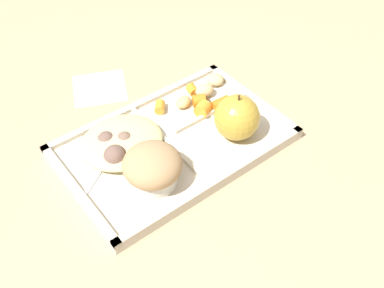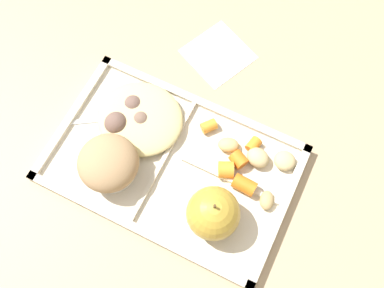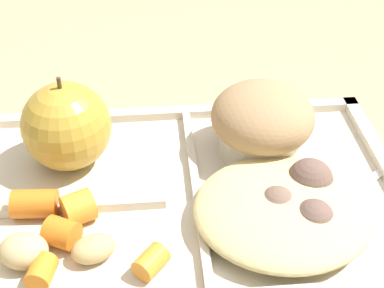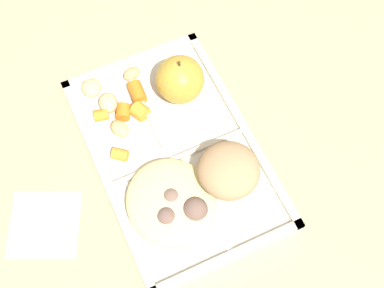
{
  "view_description": "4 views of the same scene",
  "coord_description": "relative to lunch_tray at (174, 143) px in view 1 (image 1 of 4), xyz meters",
  "views": [
    {
      "loc": [
        0.31,
        0.45,
        0.56
      ],
      "look_at": [
        -0.0,
        0.05,
        0.04
      ],
      "focal_mm": 41.47,
      "sensor_mm": 36.0,
      "label": 1
    },
    {
      "loc": [
        -0.13,
        0.19,
        0.67
      ],
      "look_at": [
        -0.02,
        -0.02,
        0.07
      ],
      "focal_mm": 40.83,
      "sensor_mm": 36.0,
      "label": 2
    },
    {
      "loc": [
        -0.02,
        -0.35,
        0.34
      ],
      "look_at": [
        0.01,
        -0.01,
        0.07
      ],
      "focal_mm": 51.54,
      "sensor_mm": 36.0,
      "label": 3
    },
    {
      "loc": [
        0.34,
        -0.13,
        0.78
      ],
      "look_at": [
        0.02,
        0.02,
        0.05
      ],
      "focal_mm": 50.32,
      "sensor_mm": 36.0,
      "label": 4
    }
  ],
  "objects": [
    {
      "name": "meatball_back",
      "position": [
        0.07,
        -0.04,
        0.02
      ],
      "size": [
        0.03,
        0.03,
        0.03
      ],
      "primitive_type": "sphere",
      "color": "#755B4C",
      "rests_on": "lunch_tray"
    },
    {
      "name": "carrot_slice_near_corner",
      "position": [
        -0.09,
        -0.05,
        0.02
      ],
      "size": [
        0.03,
        0.03,
        0.02
      ],
      "primitive_type": "cylinder",
      "rotation": [
        0.0,
        1.57,
        5.8
      ],
      "color": "orange",
      "rests_on": "lunch_tray"
    },
    {
      "name": "carrot_slice_large",
      "position": [
        -0.03,
        -0.08,
        0.01
      ],
      "size": [
        0.03,
        0.03,
        0.02
      ],
      "primitive_type": "cylinder",
      "rotation": [
        0.0,
        1.57,
        4.02
      ],
      "color": "orange",
      "rests_on": "lunch_tray"
    },
    {
      "name": "egg_noodle_pile",
      "position": [
        0.08,
        -0.04,
        0.02
      ],
      "size": [
        0.14,
        0.13,
        0.03
      ],
      "primitive_type": "ellipsoid",
      "color": "#D6C684",
      "rests_on": "lunch_tray"
    },
    {
      "name": "green_apple",
      "position": [
        -0.1,
        0.05,
        0.04
      ],
      "size": [
        0.08,
        0.08,
        0.09
      ],
      "color": "#B79333",
      "rests_on": "lunch_tray"
    },
    {
      "name": "meatball_side",
      "position": [
        0.1,
        -0.06,
        0.02
      ],
      "size": [
        0.03,
        0.03,
        0.03
      ],
      "primitive_type": "sphere",
      "color": "brown",
      "rests_on": "lunch_tray"
    },
    {
      "name": "ground",
      "position": [
        0.0,
        0.0,
        -0.01
      ],
      "size": [
        6.0,
        6.0,
        0.0
      ],
      "primitive_type": "plane",
      "color": "tan"
    },
    {
      "name": "carrot_slice_diagonal",
      "position": [
        -0.1,
        -0.08,
        0.01
      ],
      "size": [
        0.02,
        0.03,
        0.02
      ],
      "primitive_type": "cylinder",
      "rotation": [
        0.0,
        1.57,
        1.34
      ],
      "color": "orange",
      "rests_on": "lunch_tray"
    },
    {
      "name": "paper_napkin",
      "position": [
        0.02,
        -0.22,
        -0.01
      ],
      "size": [
        0.14,
        0.14,
        0.0
      ],
      "primitive_type": "cube",
      "rotation": [
        0.0,
        0.0,
        -0.43
      ],
      "color": "white",
      "rests_on": "ground"
    },
    {
      "name": "lunch_tray",
      "position": [
        0.0,
        0.0,
        0.0
      ],
      "size": [
        0.38,
        0.25,
        0.02
      ],
      "color": "beige",
      "rests_on": "ground"
    },
    {
      "name": "bran_muffin",
      "position": [
        0.08,
        0.05,
        0.04
      ],
      "size": [
        0.09,
        0.09,
        0.07
      ],
      "color": "silver",
      "rests_on": "lunch_tray"
    },
    {
      "name": "potato_chunk_wedge",
      "position": [
        -0.12,
        -0.06,
        0.02
      ],
      "size": [
        0.04,
        0.04,
        0.02
      ],
      "primitive_type": "ellipsoid",
      "rotation": [
        0.0,
        0.0,
        6.08
      ],
      "color": "tan",
      "rests_on": "lunch_tray"
    },
    {
      "name": "carrot_slice_tilted",
      "position": [
        -0.08,
        -0.02,
        0.02
      ],
      "size": [
        0.03,
        0.03,
        0.03
      ],
      "primitive_type": "cylinder",
      "rotation": [
        0.0,
        1.57,
        3.57
      ],
      "color": "orange",
      "rests_on": "lunch_tray"
    },
    {
      "name": "plastic_fork",
      "position": [
        0.12,
        -0.03,
        0.01
      ],
      "size": [
        0.13,
        0.09,
        0.0
      ],
      "color": "white",
      "rests_on": "lunch_tray"
    },
    {
      "name": "potato_chunk_browned",
      "position": [
        -0.16,
        -0.01,
        0.01
      ],
      "size": [
        0.03,
        0.04,
        0.02
      ],
      "primitive_type": "ellipsoid",
      "rotation": [
        0.0,
        0.0,
        1.87
      ],
      "color": "tan",
      "rests_on": "lunch_tray"
    },
    {
      "name": "potato_chunk_small",
      "position": [
        -0.16,
        -0.08,
        0.02
      ],
      "size": [
        0.04,
        0.03,
        0.02
      ],
      "primitive_type": "ellipsoid",
      "rotation": [
        0.0,
        0.0,
        3.17
      ],
      "color": "tan",
      "rests_on": "lunch_tray"
    },
    {
      "name": "carrot_slice_small",
      "position": [
        -0.12,
        -0.01,
        0.02
      ],
      "size": [
        0.04,
        0.03,
        0.02
      ],
      "primitive_type": "cylinder",
      "rotation": [
        0.0,
        1.57,
        3.08
      ],
      "color": "orange",
      "rests_on": "lunch_tray"
    },
    {
      "name": "potato_chunk_corner",
      "position": [
        -0.07,
        -0.06,
        0.01
      ],
      "size": [
        0.04,
        0.03,
        0.02
      ],
      "primitive_type": "ellipsoid",
      "rotation": [
        0.0,
        0.0,
        1.92
      ],
      "color": "tan",
      "rests_on": "lunch_tray"
    },
    {
      "name": "meatball_front",
      "position": [
        0.11,
        -0.02,
        0.02
      ],
      "size": [
        0.04,
        0.04,
        0.04
      ],
      "primitive_type": "sphere",
      "color": "brown",
      "rests_on": "lunch_tray"
    }
  ]
}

